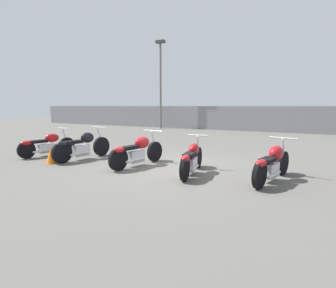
{
  "coord_description": "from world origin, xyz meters",
  "views": [
    {
      "loc": [
        3.46,
        -6.61,
        1.75
      ],
      "look_at": [
        0.0,
        0.07,
        0.65
      ],
      "focal_mm": 28.0,
      "sensor_mm": 36.0,
      "label": 1
    }
  ],
  "objects_px": {
    "traffic_cone_near": "(51,155)",
    "motorcycle_slot_2": "(137,151)",
    "motorcycle_slot_1": "(82,146)",
    "light_pole_left": "(161,77)",
    "motorcycle_slot_3": "(192,159)",
    "motorcycle_slot_0": "(46,144)",
    "motorcycle_slot_4": "(272,163)"
  },
  "relations": [
    {
      "from": "traffic_cone_near",
      "to": "motorcycle_slot_2",
      "type": "bearing_deg",
      "value": 20.17
    },
    {
      "from": "motorcycle_slot_1",
      "to": "traffic_cone_near",
      "type": "height_order",
      "value": "motorcycle_slot_1"
    },
    {
      "from": "traffic_cone_near",
      "to": "light_pole_left",
      "type": "bearing_deg",
      "value": 104.09
    },
    {
      "from": "light_pole_left",
      "to": "motorcycle_slot_3",
      "type": "distance_m",
      "value": 14.45
    },
    {
      "from": "motorcycle_slot_0",
      "to": "motorcycle_slot_2",
      "type": "distance_m",
      "value": 3.76
    },
    {
      "from": "motorcycle_slot_1",
      "to": "motorcycle_slot_3",
      "type": "distance_m",
      "value": 3.91
    },
    {
      "from": "motorcycle_slot_3",
      "to": "traffic_cone_near",
      "type": "distance_m",
      "value": 4.38
    },
    {
      "from": "motorcycle_slot_0",
      "to": "motorcycle_slot_1",
      "type": "distance_m",
      "value": 1.62
    },
    {
      "from": "motorcycle_slot_1",
      "to": "motorcycle_slot_2",
      "type": "xyz_separation_m",
      "value": [
        2.14,
        0.04,
        -0.01
      ]
    },
    {
      "from": "light_pole_left",
      "to": "motorcycle_slot_2",
      "type": "distance_m",
      "value": 13.49
    },
    {
      "from": "traffic_cone_near",
      "to": "motorcycle_slot_0",
      "type": "bearing_deg",
      "value": 147.31
    },
    {
      "from": "light_pole_left",
      "to": "motorcycle_slot_1",
      "type": "distance_m",
      "value": 12.77
    },
    {
      "from": "light_pole_left",
      "to": "traffic_cone_near",
      "type": "xyz_separation_m",
      "value": [
        3.17,
        -12.63,
        -3.72
      ]
    },
    {
      "from": "motorcycle_slot_0",
      "to": "motorcycle_slot_4",
      "type": "xyz_separation_m",
      "value": [
        7.43,
        0.25,
        0.03
      ]
    },
    {
      "from": "motorcycle_slot_0",
      "to": "traffic_cone_near",
      "type": "bearing_deg",
      "value": -20.9
    },
    {
      "from": "motorcycle_slot_1",
      "to": "traffic_cone_near",
      "type": "xyz_separation_m",
      "value": [
        -0.39,
        -0.89,
        -0.2
      ]
    },
    {
      "from": "light_pole_left",
      "to": "motorcycle_slot_0",
      "type": "bearing_deg",
      "value": -80.66
    },
    {
      "from": "motorcycle_slot_1",
      "to": "traffic_cone_near",
      "type": "bearing_deg",
      "value": -106.26
    },
    {
      "from": "light_pole_left",
      "to": "motorcycle_slot_2",
      "type": "bearing_deg",
      "value": -64.03
    },
    {
      "from": "motorcycle_slot_0",
      "to": "motorcycle_slot_4",
      "type": "height_order",
      "value": "motorcycle_slot_4"
    },
    {
      "from": "motorcycle_slot_0",
      "to": "motorcycle_slot_4",
      "type": "relative_size",
      "value": 0.96
    },
    {
      "from": "motorcycle_slot_2",
      "to": "motorcycle_slot_4",
      "type": "bearing_deg",
      "value": 11.36
    },
    {
      "from": "traffic_cone_near",
      "to": "motorcycle_slot_3",
      "type": "bearing_deg",
      "value": 10.44
    },
    {
      "from": "motorcycle_slot_2",
      "to": "light_pole_left",
      "type": "bearing_deg",
      "value": 125.63
    },
    {
      "from": "motorcycle_slot_4",
      "to": "traffic_cone_near",
      "type": "height_order",
      "value": "motorcycle_slot_4"
    },
    {
      "from": "motorcycle_slot_1",
      "to": "motorcycle_slot_2",
      "type": "height_order",
      "value": "motorcycle_slot_1"
    },
    {
      "from": "motorcycle_slot_0",
      "to": "light_pole_left",
      "type": "bearing_deg",
      "value": 111.14
    },
    {
      "from": "motorcycle_slot_3",
      "to": "traffic_cone_near",
      "type": "xyz_separation_m",
      "value": [
        -4.3,
        -0.79,
        -0.15
      ]
    },
    {
      "from": "motorcycle_slot_1",
      "to": "motorcycle_slot_4",
      "type": "bearing_deg",
      "value": 8.99
    },
    {
      "from": "motorcycle_slot_4",
      "to": "traffic_cone_near",
      "type": "xyz_separation_m",
      "value": [
        -6.21,
        -1.04,
        -0.17
      ]
    },
    {
      "from": "motorcycle_slot_1",
      "to": "motorcycle_slot_4",
      "type": "xyz_separation_m",
      "value": [
        5.82,
        0.15,
        -0.02
      ]
    },
    {
      "from": "traffic_cone_near",
      "to": "motorcycle_slot_4",
      "type": "bearing_deg",
      "value": 9.5
    }
  ]
}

